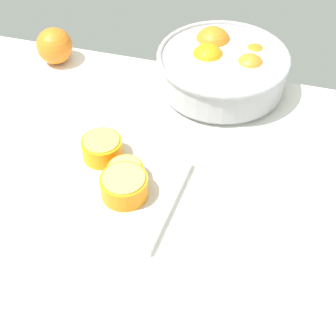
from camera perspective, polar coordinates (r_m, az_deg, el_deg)
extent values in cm
cube|color=white|center=(88.78, -3.05, -4.69)|extent=(129.14, 85.02, 3.00)
cylinder|color=#99999E|center=(111.81, 6.12, 9.47)|extent=(25.16, 25.16, 1.20)
cylinder|color=#99999E|center=(109.39, 6.30, 11.19)|extent=(27.35, 27.35, 7.03)
torus|color=#99999E|center=(107.40, 6.45, 12.71)|extent=(28.55, 28.55, 1.20)
sphere|color=orange|center=(107.86, 9.40, 11.29)|extent=(6.49, 6.49, 6.49)
sphere|color=orange|center=(112.77, 9.90, 12.38)|extent=(6.57, 6.57, 6.57)
sphere|color=orange|center=(114.19, 5.18, 13.99)|extent=(8.39, 8.39, 8.39)
sphere|color=orange|center=(109.23, 4.58, 12.26)|extent=(7.53, 7.53, 7.53)
sphere|color=orange|center=(105.41, 5.35, 9.63)|extent=(6.49, 6.49, 6.49)
sphere|color=orange|center=(105.49, 8.44, 9.44)|extent=(6.90, 6.90, 6.90)
cube|color=beige|center=(89.92, -7.52, -2.01)|extent=(28.87, 23.86, 1.55)
cylinder|color=orange|center=(88.11, -4.92, -0.65)|extent=(6.50, 6.50, 3.31)
cylinder|color=#FAB259|center=(86.80, -5.00, 0.16)|extent=(5.72, 5.72, 0.30)
cylinder|color=orange|center=(85.69, -5.05, -2.08)|extent=(8.37, 8.37, 4.03)
cylinder|color=#F6C35B|center=(84.08, -5.14, -1.11)|extent=(7.37, 7.37, 0.30)
cylinder|color=orange|center=(92.60, -7.62, 2.24)|extent=(7.61, 7.61, 3.94)
cylinder|color=#F6BF53|center=(91.14, -7.75, 3.19)|extent=(6.69, 6.69, 0.30)
sphere|color=orange|center=(120.55, -13.03, 13.62)|extent=(8.36, 8.36, 8.36)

